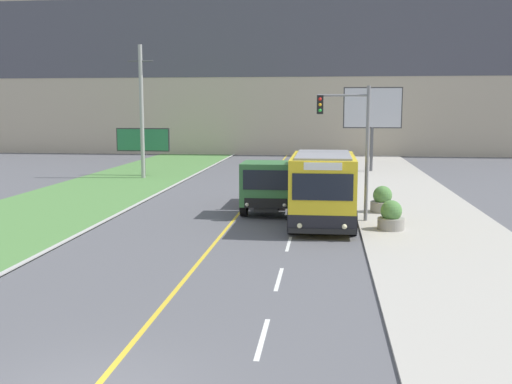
{
  "coord_description": "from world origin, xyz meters",
  "views": [
    {
      "loc": [
        4.07,
        -9.26,
        5.03
      ],
      "look_at": [
        1.1,
        16.05,
        1.4
      ],
      "focal_mm": 42.0,
      "sensor_mm": 36.0,
      "label": 1
    }
  ],
  "objects_px": {
    "utility_pole_far": "(142,112)",
    "traffic_light_mast": "(353,136)",
    "planter_round_near": "(391,217)",
    "planter_round_second": "(382,201)",
    "city_bus": "(323,190)",
    "billboard_large": "(373,110)",
    "dump_truck": "(270,187)",
    "billboard_small": "(143,141)"
  },
  "relations": [
    {
      "from": "utility_pole_far",
      "to": "planter_round_second",
      "type": "distance_m",
      "value": 20.42
    },
    {
      "from": "billboard_large",
      "to": "billboard_small",
      "type": "distance_m",
      "value": 17.57
    },
    {
      "from": "dump_truck",
      "to": "planter_round_second",
      "type": "distance_m",
      "value": 5.38
    },
    {
      "from": "planter_round_second",
      "to": "traffic_light_mast",
      "type": "bearing_deg",
      "value": -124.4
    },
    {
      "from": "traffic_light_mast",
      "to": "billboard_large",
      "type": "distance_m",
      "value": 21.03
    },
    {
      "from": "utility_pole_far",
      "to": "traffic_light_mast",
      "type": "bearing_deg",
      "value": -46.61
    },
    {
      "from": "dump_truck",
      "to": "billboard_small",
      "type": "relative_size",
      "value": 1.58
    },
    {
      "from": "city_bus",
      "to": "planter_round_near",
      "type": "relative_size",
      "value": 4.57
    },
    {
      "from": "dump_truck",
      "to": "billboard_small",
      "type": "distance_m",
      "value": 18.04
    },
    {
      "from": "traffic_light_mast",
      "to": "planter_round_near",
      "type": "height_order",
      "value": "traffic_light_mast"
    },
    {
      "from": "city_bus",
      "to": "billboard_small",
      "type": "relative_size",
      "value": 1.38
    },
    {
      "from": "traffic_light_mast",
      "to": "billboard_large",
      "type": "relative_size",
      "value": 0.91
    },
    {
      "from": "planter_round_second",
      "to": "planter_round_near",
      "type": "bearing_deg",
      "value": -90.31
    },
    {
      "from": "traffic_light_mast",
      "to": "billboard_large",
      "type": "height_order",
      "value": "billboard_large"
    },
    {
      "from": "utility_pole_far",
      "to": "traffic_light_mast",
      "type": "xyz_separation_m",
      "value": [
        14.02,
        -14.83,
        -0.94
      ]
    },
    {
      "from": "dump_truck",
      "to": "billboard_small",
      "type": "height_order",
      "value": "billboard_small"
    },
    {
      "from": "utility_pole_far",
      "to": "planter_round_near",
      "type": "height_order",
      "value": "utility_pole_far"
    },
    {
      "from": "planter_round_second",
      "to": "billboard_small",
      "type": "bearing_deg",
      "value": 138.64
    },
    {
      "from": "city_bus",
      "to": "utility_pole_far",
      "type": "relative_size",
      "value": 0.59
    },
    {
      "from": "city_bus",
      "to": "billboard_small",
      "type": "distance_m",
      "value": 22.1
    },
    {
      "from": "utility_pole_far",
      "to": "billboard_large",
      "type": "relative_size",
      "value": 1.42
    },
    {
      "from": "billboard_small",
      "to": "planter_round_second",
      "type": "distance_m",
      "value": 21.45
    },
    {
      "from": "utility_pole_far",
      "to": "planter_round_near",
      "type": "relative_size",
      "value": 7.73
    },
    {
      "from": "dump_truck",
      "to": "utility_pole_far",
      "type": "height_order",
      "value": "utility_pole_far"
    },
    {
      "from": "city_bus",
      "to": "billboard_large",
      "type": "bearing_deg",
      "value": 80.74
    },
    {
      "from": "utility_pole_far",
      "to": "billboard_large",
      "type": "xyz_separation_m",
      "value": [
        16.4,
        6.04,
        0.06
      ]
    },
    {
      "from": "utility_pole_far",
      "to": "traffic_light_mast",
      "type": "relative_size",
      "value": 1.57
    },
    {
      "from": "utility_pole_far",
      "to": "planter_round_second",
      "type": "xyz_separation_m",
      "value": [
        15.59,
        -12.54,
        -4.08
      ]
    },
    {
      "from": "city_bus",
      "to": "utility_pole_far",
      "type": "height_order",
      "value": "utility_pole_far"
    },
    {
      "from": "billboard_large",
      "to": "city_bus",
      "type": "bearing_deg",
      "value": -99.26
    },
    {
      "from": "traffic_light_mast",
      "to": "city_bus",
      "type": "bearing_deg",
      "value": -134.37
    },
    {
      "from": "traffic_light_mast",
      "to": "planter_round_second",
      "type": "distance_m",
      "value": 4.19
    },
    {
      "from": "traffic_light_mast",
      "to": "planter_round_near",
      "type": "xyz_separation_m",
      "value": [
        1.55,
        -1.84,
        -3.16
      ]
    },
    {
      "from": "dump_truck",
      "to": "billboard_small",
      "type": "bearing_deg",
      "value": 126.5
    },
    {
      "from": "dump_truck",
      "to": "planter_round_second",
      "type": "relative_size",
      "value": 5.03
    },
    {
      "from": "city_bus",
      "to": "billboard_large",
      "type": "height_order",
      "value": "billboard_large"
    },
    {
      "from": "planter_round_near",
      "to": "planter_round_second",
      "type": "bearing_deg",
      "value": 89.69
    },
    {
      "from": "city_bus",
      "to": "billboard_small",
      "type": "height_order",
      "value": "billboard_small"
    },
    {
      "from": "billboard_small",
      "to": "planter_round_second",
      "type": "xyz_separation_m",
      "value": [
        16.04,
        -14.12,
        -1.91
      ]
    },
    {
      "from": "billboard_large",
      "to": "dump_truck",
      "type": "bearing_deg",
      "value": -107.97
    },
    {
      "from": "traffic_light_mast",
      "to": "billboard_small",
      "type": "xyz_separation_m",
      "value": [
        -14.47,
        16.41,
        -1.24
      ]
    },
    {
      "from": "utility_pole_far",
      "to": "traffic_light_mast",
      "type": "height_order",
      "value": "utility_pole_far"
    }
  ]
}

